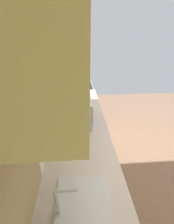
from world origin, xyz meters
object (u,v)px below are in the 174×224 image
(oven_range, at_px, (78,103))
(microwave, at_px, (78,110))
(bowl, at_px, (82,101))
(sink_basin, at_px, (83,211))

(oven_range, xyz_separation_m, microwave, (-1.43, 0.01, 0.60))
(microwave, xyz_separation_m, bowl, (0.53, -0.07, -0.12))
(oven_range, height_order, bowl, oven_range)
(oven_range, bearing_deg, bowl, -176.40)
(microwave, distance_m, bowl, 0.54)
(microwave, bearing_deg, sink_basin, -179.29)
(oven_range, relative_size, sink_basin, 2.18)
(oven_range, distance_m, sink_basin, 2.51)
(oven_range, distance_m, microwave, 1.55)
(microwave, bearing_deg, bowl, -7.26)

